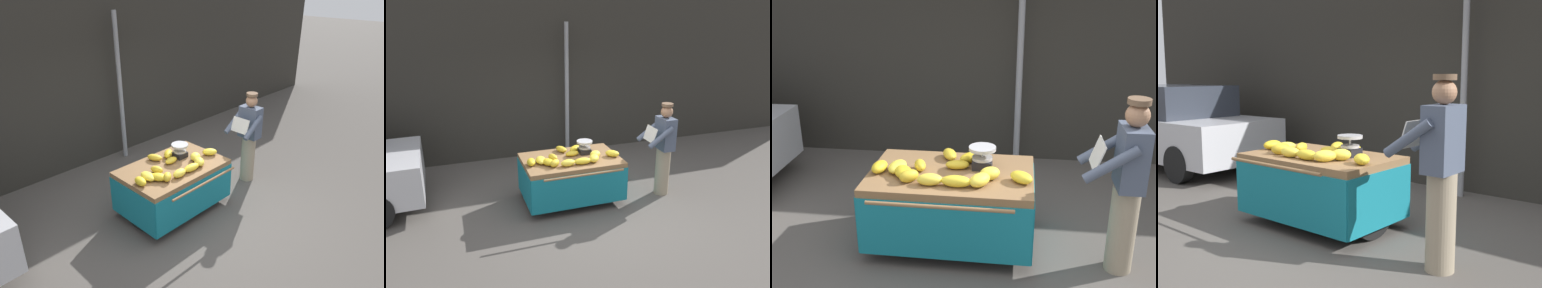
{
  "view_description": "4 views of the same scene",
  "coord_description": "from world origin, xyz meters",
  "views": [
    {
      "loc": [
        -3.78,
        -3.37,
        3.61
      ],
      "look_at": [
        0.19,
        0.49,
        1.05
      ],
      "focal_mm": 34.5,
      "sensor_mm": 36.0,
      "label": 1
    },
    {
      "loc": [
        -2.16,
        -5.35,
        3.24
      ],
      "look_at": [
        -0.11,
        0.56,
        1.03
      ],
      "focal_mm": 35.6,
      "sensor_mm": 36.0,
      "label": 2
    },
    {
      "loc": [
        0.41,
        -3.72,
        2.72
      ],
      "look_at": [
        -0.14,
        0.51,
        1.11
      ],
      "focal_mm": 42.87,
      "sensor_mm": 36.0,
      "label": 3
    },
    {
      "loc": [
        3.32,
        -3.31,
        1.71
      ],
      "look_at": [
        0.18,
        0.47,
        0.98
      ],
      "focal_mm": 43.99,
      "sensor_mm": 36.0,
      "label": 4
    }
  ],
  "objects": [
    {
      "name": "banana_bunch_10",
      "position": [
        -0.17,
        0.16,
        0.87
      ],
      "size": [
        0.3,
        0.14,
        0.11
      ],
      "primitive_type": "ellipsoid",
      "rotation": [
        0.0,
        0.0,
        1.54
      ],
      "color": "yellow",
      "rests_on": "banana_cart"
    },
    {
      "name": "banana_bunch_11",
      "position": [
        -0.21,
        0.58,
        0.86
      ],
      "size": [
        0.26,
        0.16,
        0.09
      ],
      "primitive_type": "ellipsoid",
      "rotation": [
        0.0,
        0.0,
        1.7
      ],
      "color": "gold",
      "rests_on": "banana_cart"
    },
    {
      "name": "banana_bunch_2",
      "position": [
        -0.59,
        0.5,
        0.87
      ],
      "size": [
        0.18,
        0.24,
        0.11
      ],
      "primitive_type": "ellipsoid",
      "rotation": [
        0.0,
        0.0,
        0.34
      ],
      "color": "gold",
      "rests_on": "banana_cart"
    },
    {
      "name": "vendor_person",
      "position": [
        1.4,
        0.21,
        0.87
      ],
      "size": [
        0.58,
        0.51,
        1.71
      ],
      "color": "gray",
      "rests_on": "ground"
    },
    {
      "name": "banana_cart",
      "position": [
        -0.26,
        0.49,
        0.6
      ],
      "size": [
        1.69,
        1.29,
        0.81
      ],
      "color": "olive",
      "rests_on": "ground"
    },
    {
      "name": "back_wall",
      "position": [
        0.0,
        3.08,
        1.78
      ],
      "size": [
        16.0,
        0.24,
        3.57
      ],
      "primitive_type": "cube",
      "color": "#2D2B26",
      "rests_on": "ground"
    },
    {
      "name": "banana_bunch_4",
      "position": [
        -0.98,
        0.4,
        0.87
      ],
      "size": [
        0.17,
        0.26,
        0.11
      ],
      "primitive_type": "ellipsoid",
      "rotation": [
        0.0,
        0.0,
        2.99
      ],
      "color": "gold",
      "rests_on": "banana_cart"
    },
    {
      "name": "banana_bunch_9",
      "position": [
        -0.42,
        0.16,
        0.87
      ],
      "size": [
        0.26,
        0.16,
        0.11
      ],
      "primitive_type": "ellipsoid",
      "rotation": [
        0.0,
        0.0,
        1.67
      ],
      "color": "yellow",
      "rests_on": "banana_cart"
    },
    {
      "name": "weighing_scale",
      "position": [
        0.04,
        0.63,
        0.93
      ],
      "size": [
        0.28,
        0.28,
        0.24
      ],
      "color": "black",
      "rests_on": "banana_cart"
    },
    {
      "name": "banana_bunch_8",
      "position": [
        0.06,
        0.2,
        0.88
      ],
      "size": [
        0.26,
        0.29,
        0.12
      ],
      "primitive_type": "ellipsoid",
      "rotation": [
        0.0,
        0.0,
        2.58
      ],
      "color": "yellow",
      "rests_on": "banana_cart"
    },
    {
      "name": "banana_bunch_7",
      "position": [
        -0.81,
        0.44,
        0.86
      ],
      "size": [
        0.19,
        0.31,
        0.1
      ],
      "primitive_type": "ellipsoid",
      "rotation": [
        0.0,
        0.0,
        3.07
      ],
      "color": "yellow",
      "rests_on": "banana_cart"
    },
    {
      "name": "street_pole",
      "position": [
        0.37,
        2.69,
        1.5
      ],
      "size": [
        0.09,
        0.09,
        3.01
      ],
      "primitive_type": "cylinder",
      "color": "gray",
      "rests_on": "ground"
    },
    {
      "name": "banana_bunch_3",
      "position": [
        0.14,
        0.37,
        0.88
      ],
      "size": [
        0.27,
        0.26,
        0.12
      ],
      "primitive_type": "ellipsoid",
      "rotation": [
        0.0,
        0.0,
        2.24
      ],
      "color": "yellow",
      "rests_on": "banana_cart"
    },
    {
      "name": "ground_plane",
      "position": [
        0.0,
        0.0,
        0.0
      ],
      "size": [
        60.0,
        60.0,
        0.0
      ],
      "primitive_type": "plane",
      "color": "#514C47"
    },
    {
      "name": "banana_bunch_6",
      "position": [
        -0.72,
        0.31,
        0.87
      ],
      "size": [
        0.27,
        0.31,
        0.11
      ],
      "primitive_type": "ellipsoid",
      "rotation": [
        0.0,
        0.0,
        0.46
      ],
      "color": "gold",
      "rests_on": "banana_cart"
    },
    {
      "name": "banana_bunch_0",
      "position": [
        -0.33,
        0.84,
        0.86
      ],
      "size": [
        0.22,
        0.29,
        0.1
      ],
      "primitive_type": "ellipsoid",
      "rotation": [
        0.0,
        0.0,
        0.4
      ],
      "color": "gold",
      "rests_on": "banana_cart"
    },
    {
      "name": "banana_bunch_12",
      "position": [
        -0.63,
        0.21,
        0.88
      ],
      "size": [
        0.23,
        0.23,
        0.12
      ],
      "primitive_type": "ellipsoid",
      "rotation": [
        0.0,
        0.0,
        2.32
      ],
      "color": "gold",
      "rests_on": "banana_cart"
    },
    {
      "name": "banana_bunch_1",
      "position": [
        -0.09,
        0.78,
        0.87
      ],
      "size": [
        0.3,
        0.28,
        0.11
      ],
      "primitive_type": "ellipsoid",
      "rotation": [
        0.0,
        0.0,
        2.26
      ],
      "color": "gold",
      "rests_on": "banana_cart"
    },
    {
      "name": "banana_bunch_5",
      "position": [
        0.45,
        0.33,
        0.87
      ],
      "size": [
        0.29,
        0.28,
        0.11
      ],
      "primitive_type": "ellipsoid",
      "rotation": [
        0.0,
        0.0,
        0.87
      ],
      "color": "yellow",
      "rests_on": "banana_cart"
    }
  ]
}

